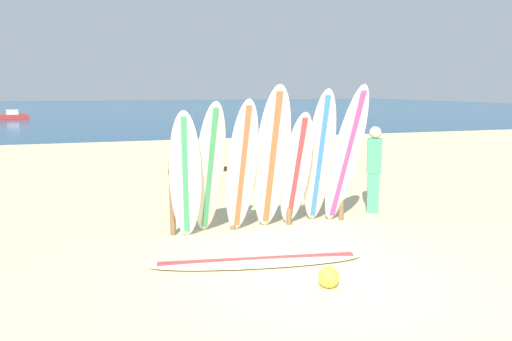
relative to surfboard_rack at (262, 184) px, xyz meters
name	(u,v)px	position (x,y,z in m)	size (l,w,h in m)	color
ground_plane	(333,284)	(-0.01, -2.70, -0.74)	(120.00, 120.00, 0.00)	beige
ocean_water	(110,108)	(-0.01, 55.30, -0.73)	(120.00, 80.00, 0.01)	navy
surfboard_rack	(262,184)	(0.00, 0.00, 0.00)	(3.09, 0.09, 1.17)	brown
surfboard_leaning_far_left	(185,176)	(-1.35, -0.39, 0.27)	(0.60, 0.75, 2.02)	white
surfboard_leaning_left	(209,170)	(-0.96, -0.34, 0.34)	(0.48, 0.97, 2.15)	beige
surfboard_leaning_center_left	(242,168)	(-0.46, -0.39, 0.35)	(0.48, 0.84, 2.18)	white
surfboard_leaning_center	(272,160)	(0.03, -0.40, 0.46)	(0.65, 1.08, 2.39)	white
surfboard_leaning_center_right	(296,171)	(0.49, -0.31, 0.25)	(0.54, 0.96, 1.97)	white
surfboard_leaning_right	(320,159)	(0.92, -0.28, 0.43)	(0.67, 1.13, 2.33)	beige
surfboard_leaning_far_right	(346,156)	(1.36, -0.38, 0.46)	(0.59, 1.05, 2.40)	white
surfboard_lying_on_sand	(258,261)	(-0.64, -1.71, -0.70)	(2.93, 1.03, 0.08)	beige
beachgoer_standing	(374,166)	(2.31, 0.31, 0.16)	(0.31, 0.27, 1.62)	#3F9966
small_boat_offshore	(12,116)	(-7.99, 34.86, -0.48)	(2.39, 1.46, 0.71)	#B22D28
beach_ball	(329,277)	(-0.12, -2.78, -0.61)	(0.25, 0.25, 0.25)	gold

